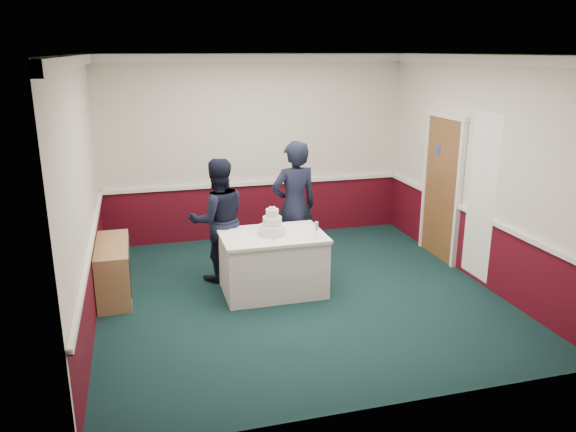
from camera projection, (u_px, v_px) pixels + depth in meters
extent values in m
plane|color=#112B2A|center=(298.00, 294.00, 7.29)|extent=(5.00, 5.00, 0.00)
cube|color=silver|center=(256.00, 149.00, 9.15)|extent=(5.00, 0.05, 3.00)
cube|color=silver|center=(85.00, 195.00, 6.24)|extent=(0.05, 5.00, 3.00)
cube|color=silver|center=(476.00, 171.00, 7.49)|extent=(0.05, 5.00, 3.00)
cube|color=white|center=(299.00, 56.00, 6.45)|extent=(5.00, 5.00, 0.05)
cube|color=#4B0A15|center=(257.00, 210.00, 9.46)|extent=(5.00, 0.02, 0.90)
cube|color=white|center=(257.00, 183.00, 9.31)|extent=(4.98, 0.05, 0.06)
cube|color=white|center=(255.00, 58.00, 8.73)|extent=(5.00, 0.08, 0.12)
cube|color=olive|center=(442.00, 190.00, 8.36)|extent=(0.05, 0.90, 2.10)
cube|color=#234799|center=(438.00, 150.00, 8.32)|extent=(0.01, 0.12, 0.12)
cube|color=white|center=(481.00, 197.00, 7.33)|extent=(0.02, 0.60, 2.20)
cube|color=#AA8252|center=(114.00, 270.00, 7.16)|extent=(0.40, 1.20, 0.70)
cube|color=black|center=(130.00, 265.00, 7.20)|extent=(0.01, 1.00, 0.50)
cube|color=white|center=(273.00, 264.00, 7.28)|extent=(1.28, 0.88, 0.76)
cube|color=white|center=(272.00, 235.00, 7.17)|extent=(1.32, 0.92, 0.04)
cylinder|color=white|center=(272.00, 230.00, 7.14)|extent=(0.34, 0.34, 0.12)
cylinder|color=silver|center=(272.00, 233.00, 7.16)|extent=(0.35, 0.35, 0.03)
cylinder|color=white|center=(272.00, 221.00, 7.11)|extent=(0.24, 0.24, 0.11)
cylinder|color=silver|center=(272.00, 224.00, 7.12)|extent=(0.25, 0.25, 0.02)
cylinder|color=white|center=(272.00, 213.00, 7.08)|extent=(0.16, 0.16, 0.10)
cylinder|color=silver|center=(272.00, 216.00, 7.09)|extent=(0.17, 0.17, 0.02)
sphere|color=#EDE5C9|center=(272.00, 208.00, 7.06)|extent=(0.03, 0.03, 0.03)
sphere|color=#EDE5C9|center=(274.00, 207.00, 7.08)|extent=(0.03, 0.03, 0.03)
sphere|color=#EDE5C9|center=(270.00, 207.00, 7.08)|extent=(0.03, 0.03, 0.03)
sphere|color=#EDE5C9|center=(274.00, 208.00, 7.05)|extent=(0.03, 0.03, 0.03)
sphere|color=#EDE5C9|center=(270.00, 208.00, 7.04)|extent=(0.03, 0.03, 0.03)
cube|color=silver|center=(274.00, 239.00, 6.97)|extent=(0.09, 0.21, 0.00)
cylinder|color=silver|center=(316.00, 237.00, 7.03)|extent=(0.05, 0.05, 0.01)
cylinder|color=silver|center=(316.00, 234.00, 7.01)|extent=(0.01, 0.01, 0.09)
cylinder|color=silver|center=(317.00, 226.00, 6.98)|extent=(0.04, 0.04, 0.11)
imported|color=black|center=(218.00, 220.00, 7.56)|extent=(0.88, 0.72, 1.69)
imported|color=black|center=(294.00, 207.00, 7.88)|extent=(0.73, 0.53, 1.86)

